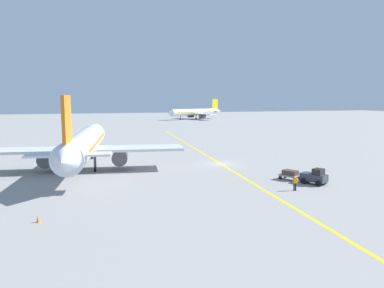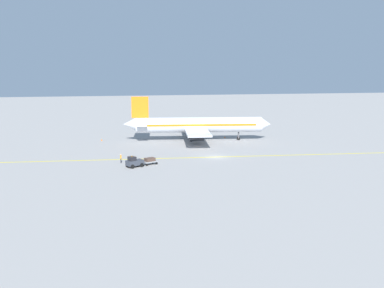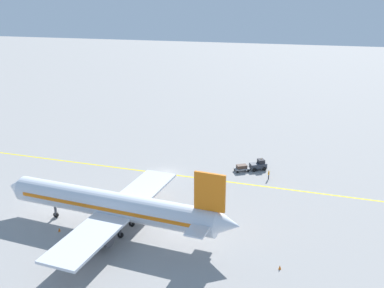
{
  "view_description": "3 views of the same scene",
  "coord_description": "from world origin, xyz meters",
  "px_view_note": "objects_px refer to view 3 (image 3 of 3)",
  "views": [
    {
      "loc": [
        -20.53,
        -54.44,
        10.37
      ],
      "look_at": [
        -3.85,
        2.68,
        2.96
      ],
      "focal_mm": 35.0,
      "sensor_mm": 36.0,
      "label": 1
    },
    {
      "loc": [
        83.73,
        -21.35,
        17.29
      ],
      "look_at": [
        -0.49,
        -4.56,
        2.66
      ],
      "focal_mm": 42.0,
      "sensor_mm": 36.0,
      "label": 2
    },
    {
      "loc": [
        -71.2,
        -22.47,
        31.91
      ],
      "look_at": [
        5.91,
        -3.64,
        3.97
      ],
      "focal_mm": 42.0,
      "sensor_mm": 36.0,
      "label": 3
    }
  ],
  "objects_px": {
    "baggage_cart_trailing": "(242,167)",
    "traffic_cone_near_nose": "(280,267)",
    "ground_crew_worker": "(269,174)",
    "airplane_at_gate": "(115,206)",
    "traffic_cone_mid_apron": "(59,229)",
    "baggage_tug_dark": "(259,165)"
  },
  "relations": [
    {
      "from": "baggage_tug_dark",
      "to": "ground_crew_worker",
      "type": "height_order",
      "value": "baggage_tug_dark"
    },
    {
      "from": "traffic_cone_near_nose",
      "to": "traffic_cone_mid_apron",
      "type": "xyz_separation_m",
      "value": [
        1.71,
        30.06,
        0.0
      ]
    },
    {
      "from": "baggage_cart_trailing",
      "to": "ground_crew_worker",
      "type": "distance_m",
      "value": 5.62
    },
    {
      "from": "airplane_at_gate",
      "to": "traffic_cone_mid_apron",
      "type": "distance_m",
      "value": 8.55
    },
    {
      "from": "airplane_at_gate",
      "to": "baggage_tug_dark",
      "type": "relative_size",
      "value": 10.6
    },
    {
      "from": "baggage_tug_dark",
      "to": "traffic_cone_near_nose",
      "type": "relative_size",
      "value": 6.1
    },
    {
      "from": "baggage_cart_trailing",
      "to": "ground_crew_worker",
      "type": "bearing_deg",
      "value": -115.57
    },
    {
      "from": "baggage_cart_trailing",
      "to": "traffic_cone_near_nose",
      "type": "bearing_deg",
      "value": -163.55
    },
    {
      "from": "traffic_cone_near_nose",
      "to": "traffic_cone_mid_apron",
      "type": "distance_m",
      "value": 30.11
    },
    {
      "from": "ground_crew_worker",
      "to": "traffic_cone_mid_apron",
      "type": "xyz_separation_m",
      "value": [
        -24.73,
        26.61,
        -0.63
      ]
    },
    {
      "from": "airplane_at_gate",
      "to": "ground_crew_worker",
      "type": "relative_size",
      "value": 21.15
    },
    {
      "from": "baggage_tug_dark",
      "to": "traffic_cone_mid_apron",
      "type": "height_order",
      "value": "baggage_tug_dark"
    },
    {
      "from": "airplane_at_gate",
      "to": "traffic_cone_near_nose",
      "type": "bearing_deg",
      "value": -99.87
    },
    {
      "from": "traffic_cone_mid_apron",
      "to": "airplane_at_gate",
      "type": "bearing_deg",
      "value": -73.54
    },
    {
      "from": "traffic_cone_mid_apron",
      "to": "ground_crew_worker",
      "type": "bearing_deg",
      "value": -47.09
    },
    {
      "from": "traffic_cone_near_nose",
      "to": "airplane_at_gate",
      "type": "bearing_deg",
      "value": 80.13
    },
    {
      "from": "ground_crew_worker",
      "to": "traffic_cone_near_nose",
      "type": "height_order",
      "value": "ground_crew_worker"
    },
    {
      "from": "airplane_at_gate",
      "to": "ground_crew_worker",
      "type": "distance_m",
      "value": 29.66
    },
    {
      "from": "baggage_tug_dark",
      "to": "traffic_cone_mid_apron",
      "type": "relative_size",
      "value": 6.1
    },
    {
      "from": "ground_crew_worker",
      "to": "airplane_at_gate",
      "type": "bearing_deg",
      "value": 139.69
    },
    {
      "from": "airplane_at_gate",
      "to": "baggage_tug_dark",
      "type": "distance_m",
      "value": 31.58
    },
    {
      "from": "airplane_at_gate",
      "to": "ground_crew_worker",
      "type": "bearing_deg",
      "value": -40.31
    }
  ]
}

